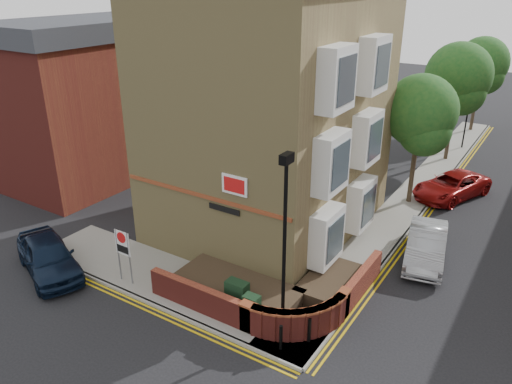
% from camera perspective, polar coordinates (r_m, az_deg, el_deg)
% --- Properties ---
extents(ground, '(120.00, 120.00, 0.00)m').
position_cam_1_polar(ground, '(17.43, -3.81, -16.14)').
color(ground, black).
rests_on(ground, ground).
extents(pavement_corner, '(13.00, 3.00, 0.12)m').
position_cam_1_polar(pavement_corner, '(20.15, -9.43, -10.11)').
color(pavement_corner, gray).
rests_on(pavement_corner, ground).
extents(pavement_main, '(2.00, 32.00, 0.12)m').
position_cam_1_polar(pavement_main, '(29.53, 18.14, 0.28)').
color(pavement_main, gray).
rests_on(pavement_main, ground).
extents(kerb_side, '(13.00, 0.15, 0.12)m').
position_cam_1_polar(kerb_side, '(19.28, -12.43, -12.09)').
color(kerb_side, gray).
rests_on(kerb_side, ground).
extents(kerb_main_near, '(0.15, 32.00, 0.12)m').
position_cam_1_polar(kerb_main_near, '(29.34, 20.00, -0.14)').
color(kerb_main_near, gray).
rests_on(kerb_main_near, ground).
extents(yellow_lines_side, '(13.00, 0.28, 0.01)m').
position_cam_1_polar(yellow_lines_side, '(19.18, -12.95, -12.57)').
color(yellow_lines_side, gold).
rests_on(yellow_lines_side, ground).
extents(yellow_lines_main, '(0.28, 32.00, 0.01)m').
position_cam_1_polar(yellow_lines_main, '(29.32, 20.46, -0.34)').
color(yellow_lines_main, gold).
rests_on(yellow_lines_main, ground).
extents(corner_building, '(8.95, 10.40, 13.60)m').
position_cam_1_polar(corner_building, '(22.23, 2.11, 10.78)').
color(corner_building, tan).
rests_on(corner_building, ground).
extents(garden_wall, '(6.80, 6.00, 1.20)m').
position_cam_1_polar(garden_wall, '(19.07, 0.72, -12.13)').
color(garden_wall, maroon).
rests_on(garden_wall, ground).
extents(lamppost, '(0.25, 0.50, 6.30)m').
position_cam_1_polar(lamppost, '(15.63, 3.26, -6.31)').
color(lamppost, black).
rests_on(lamppost, pavement_corner).
extents(utility_cabinet_large, '(0.80, 0.45, 1.20)m').
position_cam_1_polar(utility_cabinet_large, '(17.97, -2.16, -11.83)').
color(utility_cabinet_large, '#15301A').
rests_on(utility_cabinet_large, pavement_corner).
extents(utility_cabinet_small, '(0.55, 0.40, 1.10)m').
position_cam_1_polar(utility_cabinet_small, '(17.43, -0.51, -13.27)').
color(utility_cabinet_small, '#15301A').
rests_on(utility_cabinet_small, pavement_corner).
extents(bollard_near, '(0.11, 0.11, 0.90)m').
position_cam_1_polar(bollard_near, '(16.48, 2.86, -16.26)').
color(bollard_near, black).
rests_on(bollard_near, pavement_corner).
extents(bollard_far, '(0.11, 0.11, 0.90)m').
position_cam_1_polar(bollard_far, '(16.82, 6.11, -15.43)').
color(bollard_far, black).
rests_on(bollard_far, pavement_corner).
extents(zone_sign, '(0.72, 0.07, 2.20)m').
position_cam_1_polar(zone_sign, '(19.69, -14.97, -6.12)').
color(zone_sign, slate).
rests_on(zone_sign, pavement_corner).
extents(side_building, '(6.40, 10.40, 9.00)m').
position_cam_1_polar(side_building, '(30.47, -18.33, 9.87)').
color(side_building, maroon).
rests_on(side_building, ground).
extents(tree_near, '(3.64, 3.65, 6.70)m').
position_cam_1_polar(tree_near, '(26.28, 18.24, 8.20)').
color(tree_near, '#382B1E').
rests_on(tree_near, pavement_main).
extents(tree_mid, '(4.03, 4.03, 7.42)m').
position_cam_1_polar(tree_mid, '(33.83, 22.08, 11.74)').
color(tree_mid, '#382B1E').
rests_on(tree_mid, pavement_main).
extents(tree_far, '(3.81, 3.81, 7.00)m').
position_cam_1_polar(tree_far, '(41.66, 24.38, 12.90)').
color(tree_far, '#382B1E').
rests_on(tree_far, pavement_main).
extents(traffic_light_assembly, '(0.20, 0.16, 4.20)m').
position_cam_1_polar(traffic_light_assembly, '(37.10, 23.08, 8.64)').
color(traffic_light_assembly, black).
rests_on(traffic_light_assembly, pavement_main).
extents(navy_hatchback, '(4.82, 3.36, 1.52)m').
position_cam_1_polar(navy_hatchback, '(21.84, -22.65, -6.78)').
color(navy_hatchback, black).
rests_on(navy_hatchback, ground).
extents(silver_car_near, '(2.35, 4.56, 1.43)m').
position_cam_1_polar(silver_car_near, '(22.22, 18.87, -5.79)').
color(silver_car_near, '#94979B').
rests_on(silver_car_near, ground).
extents(red_car_main, '(3.82, 5.24, 1.32)m').
position_cam_1_polar(red_car_main, '(29.01, 21.43, 0.67)').
color(red_car_main, maroon).
rests_on(red_car_main, ground).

